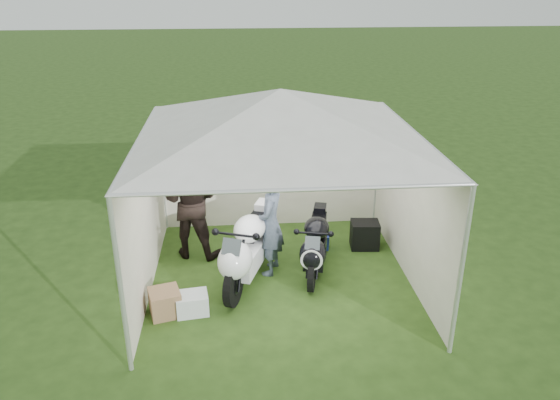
# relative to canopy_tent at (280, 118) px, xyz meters

# --- Properties ---
(ground) EXTENTS (80.00, 80.00, 0.00)m
(ground) POSITION_rel_canopy_tent_xyz_m (0.00, -0.03, -2.58)
(ground) COLOR #253F14
(ground) RESTS_ON ground
(canopy_tent) EXTENTS (5.66, 5.66, 3.00)m
(canopy_tent) POSITION_rel_canopy_tent_xyz_m (0.00, 0.00, 0.00)
(canopy_tent) COLOR silver
(canopy_tent) RESTS_ON ground
(motorcycle_white) EXTENTS (1.00, 2.09, 1.07)m
(motorcycle_white) POSITION_rel_canopy_tent_xyz_m (-0.53, -0.12, -1.98)
(motorcycle_white) COLOR black
(motorcycle_white) RESTS_ON ground
(motorcycle_black) EXTENTS (0.69, 1.81, 0.90)m
(motorcycle_black) POSITION_rel_canopy_tent_xyz_m (0.57, 0.10, -2.07)
(motorcycle_black) COLOR black
(motorcycle_black) RESTS_ON ground
(paddock_stand) EXTENTS (0.39, 0.29, 0.26)m
(paddock_stand) POSITION_rel_canopy_tent_xyz_m (0.76, 0.91, -2.44)
(paddock_stand) COLOR #2233B7
(paddock_stand) RESTS_ON ground
(person_dark_jacket) EXTENTS (1.13, 0.98, 1.99)m
(person_dark_jacket) POSITION_rel_canopy_tent_xyz_m (-1.41, 0.88, -1.58)
(person_dark_jacket) COLOR black
(person_dark_jacket) RESTS_ON ground
(person_blue_jacket) EXTENTS (0.56, 0.70, 1.68)m
(person_blue_jacket) POSITION_rel_canopy_tent_xyz_m (-0.14, 0.19, -1.73)
(person_blue_jacket) COLOR slate
(person_blue_jacket) RESTS_ON ground
(equipment_box) EXTENTS (0.51, 0.42, 0.48)m
(equipment_box) POSITION_rel_canopy_tent_xyz_m (1.55, 0.88, -2.34)
(equipment_box) COLOR black
(equipment_box) RESTS_ON ground
(crate_0) EXTENTS (0.49, 0.41, 0.30)m
(crate_0) POSITION_rel_canopy_tent_xyz_m (-1.33, -0.88, -2.43)
(crate_0) COLOR silver
(crate_0) RESTS_ON ground
(crate_1) EXTENTS (0.51, 0.51, 0.37)m
(crate_1) POSITION_rel_canopy_tent_xyz_m (-1.70, -0.88, -2.39)
(crate_1) COLOR #8E6948
(crate_1) RESTS_ON ground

